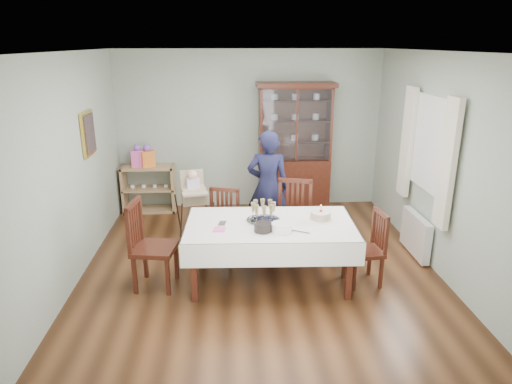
{
  "coord_description": "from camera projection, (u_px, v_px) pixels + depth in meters",
  "views": [
    {
      "loc": [
        -0.38,
        -5.28,
        2.8
      ],
      "look_at": [
        -0.03,
        0.2,
        0.99
      ],
      "focal_mm": 32.0,
      "sensor_mm": 36.0,
      "label": 1
    }
  ],
  "objects": [
    {
      "name": "picture_frame",
      "position": [
        88.0,
        134.0,
        6.02
      ],
      "size": [
        0.04,
        0.48,
        0.58
      ],
      "primitive_type": "cube",
      "color": "gold",
      "rests_on": "room_shell"
    },
    {
      "name": "plate_stack_dark",
      "position": [
        263.0,
        227.0,
        5.15
      ],
      "size": [
        0.26,
        0.26,
        0.1
      ],
      "primitive_type": "cylinder",
      "rotation": [
        0.0,
        0.0,
        -0.34
      ],
      "color": "black",
      "rests_on": "dining_table"
    },
    {
      "name": "napkin_stack",
      "position": [
        219.0,
        229.0,
        5.19
      ],
      "size": [
        0.14,
        0.14,
        0.02
      ],
      "primitive_type": "cube",
      "rotation": [
        0.0,
        0.0,
        -0.16
      ],
      "color": "#F359B3",
      "rests_on": "dining_table"
    },
    {
      "name": "chair_far_left",
      "position": [
        222.0,
        240.0,
        6.1
      ],
      "size": [
        0.53,
        0.53,
        0.95
      ],
      "rotation": [
        0.0,
        0.0,
        -0.28
      ],
      "color": "#481D12",
      "rests_on": "floor"
    },
    {
      "name": "radiator",
      "position": [
        416.0,
        234.0,
        6.23
      ],
      "size": [
        0.1,
        0.8,
        0.55
      ],
      "primitive_type": "cube",
      "color": "white",
      "rests_on": "floor"
    },
    {
      "name": "champagne_tray",
      "position": [
        263.0,
        215.0,
        5.42
      ],
      "size": [
        0.41,
        0.41,
        0.24
      ],
      "color": "silver",
      "rests_on": "dining_table"
    },
    {
      "name": "chair_end_right",
      "position": [
        364.0,
        262.0,
        5.5
      ],
      "size": [
        0.45,
        0.45,
        0.91
      ],
      "rotation": [
        0.0,
        0.0,
        -1.46
      ],
      "color": "#481D12",
      "rests_on": "floor"
    },
    {
      "name": "curtain_left",
      "position": [
        448.0,
        164.0,
        5.28
      ],
      "size": [
        0.07,
        0.3,
        1.55
      ],
      "primitive_type": "cube",
      "color": "silver",
      "rests_on": "room_shell"
    },
    {
      "name": "cake_knife",
      "position": [
        298.0,
        231.0,
        5.15
      ],
      "size": [
        0.26,
        0.16,
        0.01
      ],
      "primitive_type": "cube",
      "rotation": [
        0.0,
        0.0,
        -0.5
      ],
      "color": "silver",
      "rests_on": "dining_table"
    },
    {
      "name": "chair_far_right",
      "position": [
        293.0,
        236.0,
        6.13
      ],
      "size": [
        0.58,
        0.58,
        1.06
      ],
      "rotation": [
        0.0,
        0.0,
        -0.26
      ],
      "color": "#481D12",
      "rests_on": "floor"
    },
    {
      "name": "high_chair",
      "position": [
        194.0,
        211.0,
        6.77
      ],
      "size": [
        0.54,
        0.54,
        1.04
      ],
      "rotation": [
        0.0,
        0.0,
        0.19
      ],
      "color": "black",
      "rests_on": "floor"
    },
    {
      "name": "curtain_right",
      "position": [
        407.0,
        142.0,
        6.45
      ],
      "size": [
        0.07,
        0.3,
        1.55
      ],
      "primitive_type": "cube",
      "color": "silver",
      "rests_on": "room_shell"
    },
    {
      "name": "chair_end_left",
      "position": [
        154.0,
        262.0,
        5.41
      ],
      "size": [
        0.54,
        0.54,
        1.06
      ],
      "rotation": [
        0.0,
        0.0,
        1.42
      ],
      "color": "#481D12",
      "rests_on": "floor"
    },
    {
      "name": "gift_bag_orange",
      "position": [
        148.0,
        157.0,
        7.64
      ],
      "size": [
        0.25,
        0.22,
        0.39
      ],
      "color": "orange",
      "rests_on": "sideboard"
    },
    {
      "name": "gift_bag_pink",
      "position": [
        138.0,
        157.0,
        7.63
      ],
      "size": [
        0.22,
        0.15,
        0.39
      ],
      "color": "#F359B3",
      "rests_on": "sideboard"
    },
    {
      "name": "plate_stack_white",
      "position": [
        282.0,
        227.0,
        5.14
      ],
      "size": [
        0.29,
        0.29,
        0.1
      ],
      "primitive_type": "cylinder",
      "rotation": [
        0.0,
        0.0,
        0.32
      ],
      "color": "white",
      "rests_on": "dining_table"
    },
    {
      "name": "birthday_cake",
      "position": [
        321.0,
        216.0,
        5.48
      ],
      "size": [
        0.28,
        0.28,
        0.19
      ],
      "color": "white",
      "rests_on": "dining_table"
    },
    {
      "name": "dining_table",
      "position": [
        270.0,
        252.0,
        5.51
      ],
      "size": [
        2.04,
        1.22,
        0.76
      ],
      "rotation": [
        0.0,
        0.0,
        -0.04
      ],
      "color": "#481D12",
      "rests_on": "floor"
    },
    {
      "name": "sideboard",
      "position": [
        149.0,
        189.0,
        7.84
      ],
      "size": [
        0.9,
        0.38,
        0.8
      ],
      "color": "tan",
      "rests_on": "floor"
    },
    {
      "name": "cutlery",
      "position": [
        219.0,
        223.0,
        5.37
      ],
      "size": [
        0.13,
        0.17,
        0.01
      ],
      "primitive_type": null,
      "rotation": [
        0.0,
        0.0,
        -0.18
      ],
      "color": "silver",
      "rests_on": "dining_table"
    },
    {
      "name": "window",
      "position": [
        431.0,
        145.0,
        5.84
      ],
      "size": [
        0.04,
        1.02,
        1.22
      ],
      "primitive_type": "cube",
      "color": "white",
      "rests_on": "room_shell"
    },
    {
      "name": "woman",
      "position": [
        268.0,
        187.0,
        6.54
      ],
      "size": [
        0.64,
        0.46,
        1.64
      ],
      "primitive_type": "imported",
      "rotation": [
        0.0,
        0.0,
        3.03
      ],
      "color": "black",
      "rests_on": "floor"
    },
    {
      "name": "room_shell",
      "position": [
        257.0,
        131.0,
        5.88
      ],
      "size": [
        5.0,
        5.0,
        5.0
      ],
      "color": "#9EAA99",
      "rests_on": "floor"
    },
    {
      "name": "floor",
      "position": [
        260.0,
        269.0,
        5.91
      ],
      "size": [
        5.0,
        5.0,
        0.0
      ],
      "primitive_type": "plane",
      "color": "#593319",
      "rests_on": "ground"
    },
    {
      "name": "china_cabinet",
      "position": [
        294.0,
        146.0,
        7.74
      ],
      "size": [
        1.3,
        0.48,
        2.18
      ],
      "color": "#481D12",
      "rests_on": "floor"
    }
  ]
}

